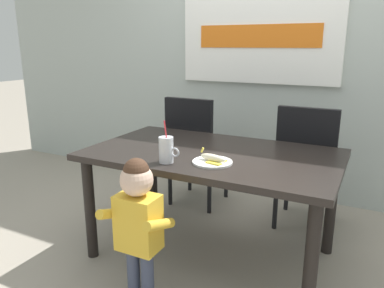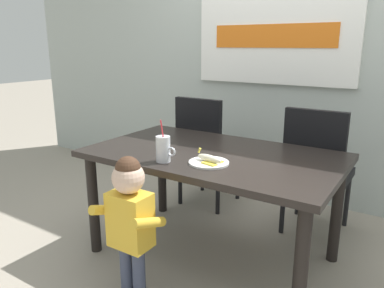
# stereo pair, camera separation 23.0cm
# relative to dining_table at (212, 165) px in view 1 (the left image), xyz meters

# --- Properties ---
(ground_plane) EXTENTS (24.00, 24.00, 0.00)m
(ground_plane) POSITION_rel_dining_table_xyz_m (0.00, 0.00, -0.64)
(ground_plane) COLOR #9E9384
(back_wall) EXTENTS (6.40, 0.17, 2.90)m
(back_wall) POSITION_rel_dining_table_xyz_m (-0.00, 1.31, 0.81)
(back_wall) COLOR #ADB7B2
(back_wall) RESTS_ON ground
(dining_table) EXTENTS (1.56, 0.92, 0.73)m
(dining_table) POSITION_rel_dining_table_xyz_m (0.00, 0.00, 0.00)
(dining_table) COLOR black
(dining_table) RESTS_ON ground
(dining_chair_left) EXTENTS (0.44, 0.45, 0.96)m
(dining_chair_left) POSITION_rel_dining_table_xyz_m (-0.46, 0.68, -0.09)
(dining_chair_left) COLOR black
(dining_chair_left) RESTS_ON ground
(dining_chair_right) EXTENTS (0.44, 0.44, 0.96)m
(dining_chair_right) POSITION_rel_dining_table_xyz_m (0.48, 0.66, -0.09)
(dining_chair_right) COLOR black
(dining_chair_right) RESTS_ON ground
(toddler_standing) EXTENTS (0.33, 0.24, 0.84)m
(toddler_standing) POSITION_rel_dining_table_xyz_m (-0.13, -0.64, -0.11)
(toddler_standing) COLOR #3F4760
(toddler_standing) RESTS_ON ground
(milk_cup) EXTENTS (0.13, 0.08, 0.25)m
(milk_cup) POSITION_rel_dining_table_xyz_m (-0.15, -0.32, 0.16)
(milk_cup) COLOR silver
(milk_cup) RESTS_ON dining_table
(snack_plate) EXTENTS (0.23, 0.23, 0.01)m
(snack_plate) POSITION_rel_dining_table_xyz_m (0.09, -0.21, 0.09)
(snack_plate) COLOR white
(snack_plate) RESTS_ON dining_table
(peeled_banana) EXTENTS (0.18, 0.12, 0.07)m
(peeled_banana) POSITION_rel_dining_table_xyz_m (0.10, -0.22, 0.12)
(peeled_banana) COLOR #F4EAC6
(peeled_banana) RESTS_ON snack_plate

